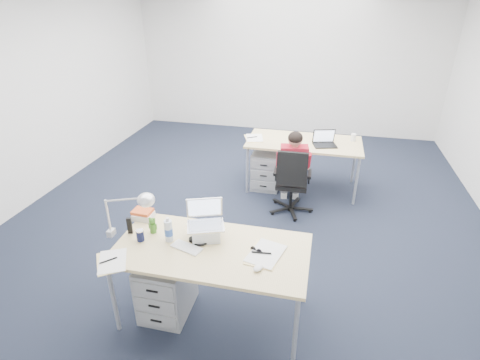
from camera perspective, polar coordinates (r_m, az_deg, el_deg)
name	(u,v)px	position (r m, az deg, el deg)	size (l,w,h in m)	color
floor	(250,213)	(4.97, 1.52, -5.12)	(7.00, 7.00, 0.00)	black
room	(252,83)	(4.32, 1.79, 14.61)	(6.02, 7.02, 2.80)	silver
desk_near	(211,253)	(3.16, -4.38, -11.00)	(1.60, 0.80, 0.73)	tan
desk_far	(304,144)	(5.43, 9.73, 5.38)	(1.60, 0.80, 0.73)	tan
office_chair	(291,194)	(4.93, 7.78, -2.16)	(0.59, 0.59, 0.92)	black
seated_person	(292,169)	(4.94, 8.00, 1.68)	(0.38, 0.63, 1.10)	#A81827
drawer_pedestal_near	(167,286)	(3.52, -11.09, -15.53)	(0.40, 0.50, 0.55)	#9DA0A2
drawer_pedestal_far	(266,169)	(5.57, 4.05, 1.69)	(0.40, 0.50, 0.55)	#9DA0A2
silver_laptop	(205,222)	(3.17, -5.30, -6.34)	(0.31, 0.24, 0.33)	silver
wireless_keyboard	(187,247)	(3.15, -8.14, -10.12)	(0.26, 0.11, 0.01)	white
computer_mouse	(258,268)	(2.91, 2.78, -13.23)	(0.06, 0.10, 0.03)	white
headphones	(200,240)	(3.20, -6.07, -9.09)	(0.20, 0.15, 0.03)	black
can_koozie	(140,235)	(3.29, -14.97, -8.14)	(0.06, 0.06, 0.10)	#13183C
water_bottle	(168,229)	(3.21, -10.85, -7.39)	(0.07, 0.07, 0.22)	silver
bear_figurine	(153,225)	(3.36, -13.17, -6.68)	(0.08, 0.06, 0.15)	#24681B
book_stack	(143,214)	(3.59, -14.57, -5.08)	(0.19, 0.14, 0.09)	silver
cordless_phone	(130,226)	(3.40, -16.47, -6.69)	(0.04, 0.03, 0.15)	black
papers_left	(111,262)	(3.14, -19.09, -11.69)	(0.20, 0.29, 0.01)	#F8DD90
papers_right	(264,254)	(3.06, 3.71, -11.23)	(0.24, 0.34, 0.01)	#F8DD90
sunglasses	(256,250)	(3.08, 2.48, -10.66)	(0.11, 0.05, 0.03)	black
desk_lamp	(123,214)	(3.26, -17.42, -4.95)	(0.42, 0.15, 0.48)	silver
dark_laptop	(326,138)	(5.25, 12.92, 6.20)	(0.30, 0.29, 0.22)	black
far_cup	(353,137)	(5.57, 16.90, 6.24)	(0.07, 0.07, 0.10)	white
far_papers	(254,138)	(5.44, 2.09, 6.39)	(0.23, 0.33, 0.01)	white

